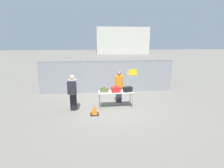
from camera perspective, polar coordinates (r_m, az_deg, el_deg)
ground_plane at (r=8.90m, az=0.16°, el=-7.64°), size 120.00×120.00×0.00m
fence_section at (r=11.16m, az=-1.38°, el=2.68°), size 8.56×0.07×2.09m
inspection_table at (r=8.76m, az=1.25°, el=-2.97°), size 1.73×0.66×0.80m
suitcase_olive at (r=8.66m, az=-2.55°, el=-1.86°), size 0.44×0.30×0.26m
suitcase_red at (r=8.64m, az=1.29°, el=-1.80°), size 0.44×0.34×0.29m
suitcase_black at (r=8.73m, az=5.14°, el=-1.73°), size 0.47×0.32×0.27m
traveler_hooded at (r=8.45m, az=-12.70°, el=-2.33°), size 0.43×0.67×1.73m
security_worker_near at (r=9.45m, az=2.28°, el=-0.80°), size 0.42×0.42×1.68m
utility_trailer at (r=13.11m, az=1.07°, el=1.32°), size 4.48×2.20×0.71m
distant_hangar at (r=51.48m, az=2.48°, el=13.93°), size 13.35×13.28×6.69m
traffic_cone at (r=8.04m, az=-5.74°, el=-8.46°), size 0.38×0.38×0.48m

